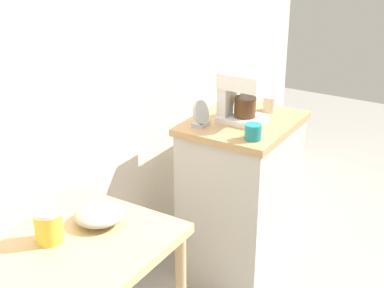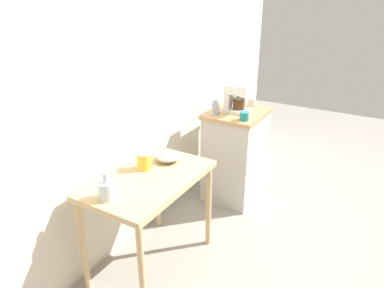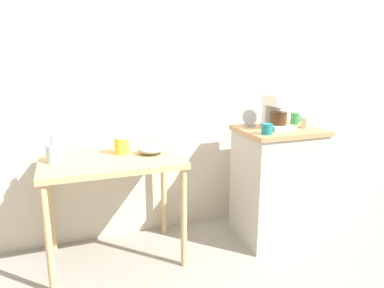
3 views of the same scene
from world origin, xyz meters
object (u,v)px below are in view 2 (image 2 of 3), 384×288
object	(u,v)px
bowl_stoneware	(168,157)
mug_dark_teal	(244,116)
canister_enamel	(144,160)
mug_small_cream	(252,103)
mug_tall_green	(237,99)
table_clock	(215,108)
coffee_maker	(236,97)
glass_carafe_vase	(107,190)

from	to	relation	value
bowl_stoneware	mug_dark_teal	distance (m)	0.84
mug_dark_teal	canister_enamel	bearing A→B (deg)	159.38
mug_dark_teal	mug_small_cream	size ratio (longest dim) A/B	1.04
canister_enamel	mug_dark_teal	bearing A→B (deg)	-20.62
mug_tall_green	table_clock	size ratio (longest dim) A/B	0.69
table_clock	coffee_maker	bearing A→B (deg)	-38.07
coffee_maker	mug_tall_green	distance (m)	0.27
mug_dark_teal	mug_small_cream	distance (m)	0.41
coffee_maker	mug_dark_teal	world-z (taller)	coffee_maker
bowl_stoneware	mug_tall_green	distance (m)	1.20
canister_enamel	bowl_stoneware	bearing A→B (deg)	-20.17
bowl_stoneware	mug_tall_green	bearing A→B (deg)	-1.52
coffee_maker	mug_small_cream	size ratio (longest dim) A/B	3.13
glass_carafe_vase	mug_small_cream	xyz separation A→B (m)	(1.82, -0.22, 0.12)
glass_carafe_vase	mug_tall_green	bearing A→B (deg)	-1.52
table_clock	canister_enamel	bearing A→B (deg)	176.11
mug_dark_teal	table_clock	distance (m)	0.30
bowl_stoneware	table_clock	size ratio (longest dim) A/B	1.49
coffee_maker	mug_small_cream	distance (m)	0.25
bowl_stoneware	canister_enamel	xyz separation A→B (m)	(-0.20, 0.07, 0.03)
canister_enamel	table_clock	size ratio (longest dim) A/B	0.99
mug_tall_green	mug_dark_teal	size ratio (longest dim) A/B	1.06
canister_enamel	coffee_maker	distance (m)	1.19
mug_tall_green	mug_dark_teal	distance (m)	0.50
glass_carafe_vase	mug_dark_teal	size ratio (longest dim) A/B	2.10
glass_carafe_vase	coffee_maker	size ratio (longest dim) A/B	0.70
bowl_stoneware	canister_enamel	size ratio (longest dim) A/B	1.51
coffee_maker	mug_dark_teal	distance (m)	0.27
canister_enamel	mug_dark_teal	size ratio (longest dim) A/B	1.51
bowl_stoneware	mug_dark_teal	world-z (taller)	mug_dark_teal
bowl_stoneware	glass_carafe_vase	world-z (taller)	glass_carafe_vase
coffee_maker	mug_small_cream	xyz separation A→B (m)	(0.21, -0.07, -0.10)
glass_carafe_vase	canister_enamel	xyz separation A→B (m)	(0.45, 0.06, 0.00)
canister_enamel	coffee_maker	world-z (taller)	coffee_maker
canister_enamel	table_clock	world-z (taller)	table_clock
glass_carafe_vase	coffee_maker	world-z (taller)	coffee_maker
bowl_stoneware	table_clock	xyz separation A→B (m)	(0.79, 0.01, 0.17)
coffee_maker	mug_tall_green	world-z (taller)	coffee_maker
table_clock	mug_small_cream	bearing A→B (deg)	-28.19
bowl_stoneware	canister_enamel	world-z (taller)	canister_enamel
glass_carafe_vase	coffee_maker	bearing A→B (deg)	-5.01
glass_carafe_vase	mug_dark_teal	distance (m)	1.46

